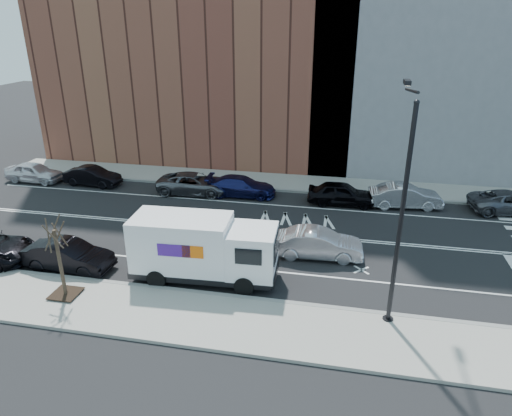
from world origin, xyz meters
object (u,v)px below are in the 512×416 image
at_px(far_parked_a, 34,172).
at_px(driving_sedan, 318,244).
at_px(fedex_van, 203,248).
at_px(far_parked_b, 93,176).

xyz_separation_m(far_parked_a, driving_sedan, (22.13, -7.76, 0.01)).
bearing_deg(driving_sedan, fedex_van, 119.50).
bearing_deg(driving_sedan, far_parked_a, 67.95).
relative_size(far_parked_a, driving_sedan, 0.96).
xyz_separation_m(far_parked_a, far_parked_b, (4.78, 0.13, -0.05)).
bearing_deg(far_parked_b, far_parked_a, 95.66).
bearing_deg(far_parked_b, fedex_van, -128.46).
bearing_deg(far_parked_a, fedex_van, -120.51).
xyz_separation_m(fedex_van, driving_sedan, (5.19, 3.27, -0.89)).
distance_m(fedex_van, driving_sedan, 6.20).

